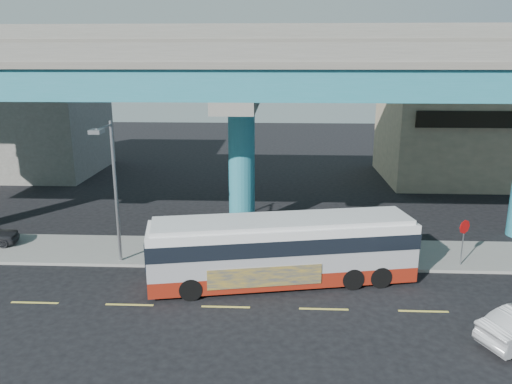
{
  "coord_description": "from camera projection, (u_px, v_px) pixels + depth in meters",
  "views": [
    {
      "loc": [
        2.09,
        -18.72,
        9.86
      ],
      "look_at": [
        1.05,
        4.0,
        3.74
      ],
      "focal_mm": 35.0,
      "sensor_mm": 36.0,
      "label": 1
    }
  ],
  "objects": [
    {
      "name": "ground",
      "position": [
        226.0,
        303.0,
        20.71
      ],
      "size": [
        120.0,
        120.0,
        0.0
      ],
      "primitive_type": "plane",
      "color": "black",
      "rests_on": "ground"
    },
    {
      "name": "sidewalk",
      "position": [
        237.0,
        252.0,
        26.0
      ],
      "size": [
        70.0,
        4.0,
        0.15
      ],
      "primitive_type": "cube",
      "color": "gray",
      "rests_on": "ground"
    },
    {
      "name": "lane_markings",
      "position": [
        226.0,
        307.0,
        20.42
      ],
      "size": [
        58.0,
        0.12,
        0.01
      ],
      "color": "#D8C64C",
      "rests_on": "ground"
    },
    {
      "name": "viaduct",
      "position": [
        241.0,
        72.0,
        27.13
      ],
      "size": [
        52.0,
        12.4,
        11.7
      ],
      "color": "#217380",
      "rests_on": "ground"
    },
    {
      "name": "building_beige",
      "position": [
        471.0,
        138.0,
        41.18
      ],
      "size": [
        14.0,
        10.23,
        7.0
      ],
      "color": "#C3AC8B",
      "rests_on": "ground"
    },
    {
      "name": "building_concrete",
      "position": [
        26.0,
        122.0,
        43.59
      ],
      "size": [
        12.0,
        10.0,
        9.0
      ],
      "primitive_type": "cube",
      "color": "gray",
      "rests_on": "ground"
    },
    {
      "name": "transit_bus",
      "position": [
        283.0,
        248.0,
        22.25
      ],
      "size": [
        12.11,
        4.75,
        3.04
      ],
      "rotation": [
        0.0,
        0.0,
        0.19
      ],
      "color": "maroon",
      "rests_on": "ground"
    },
    {
      "name": "street_lamp",
      "position": [
        110.0,
        173.0,
        23.09
      ],
      "size": [
        0.5,
        2.3,
        6.93
      ],
      "color": "gray",
      "rests_on": "sidewalk"
    },
    {
      "name": "stop_sign",
      "position": [
        464.0,
        233.0,
        23.8
      ],
      "size": [
        0.6,
        0.39,
        2.3
      ],
      "rotation": [
        0.0,
        0.0,
        0.17
      ],
      "color": "gray",
      "rests_on": "sidewalk"
    }
  ]
}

